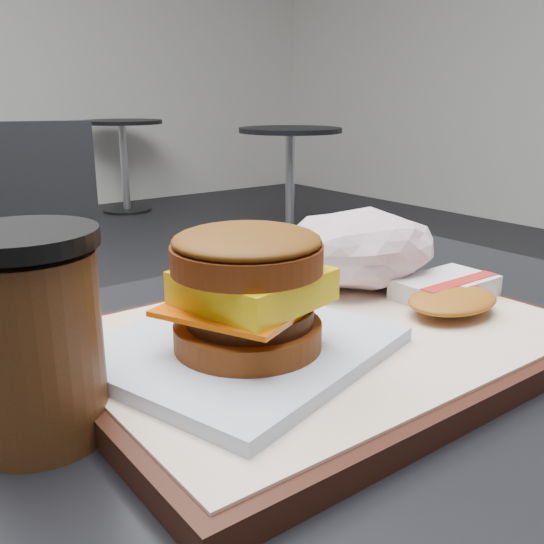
{
  "coord_description": "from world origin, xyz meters",
  "views": [
    {
      "loc": [
        -0.29,
        -0.29,
        0.97
      ],
      "look_at": [
        -0.03,
        0.06,
        0.83
      ],
      "focal_mm": 40.0,
      "sensor_mm": 36.0,
      "label": 1
    }
  ],
  "objects_px": {
    "breakfast_sandwich": "(246,304)",
    "crumpled_wrapper": "(360,248)",
    "serving_tray": "(321,342)",
    "hash_brown": "(448,293)",
    "coffee_cup": "(32,339)"
  },
  "relations": [
    {
      "from": "breakfast_sandwich",
      "to": "crumpled_wrapper",
      "type": "xyz_separation_m",
      "value": [
        0.18,
        0.07,
        -0.0
      ]
    },
    {
      "from": "breakfast_sandwich",
      "to": "hash_brown",
      "type": "height_order",
      "value": "breakfast_sandwich"
    },
    {
      "from": "breakfast_sandwich",
      "to": "crumpled_wrapper",
      "type": "bearing_deg",
      "value": 22.24
    },
    {
      "from": "hash_brown",
      "to": "crumpled_wrapper",
      "type": "relative_size",
      "value": 0.76
    },
    {
      "from": "coffee_cup",
      "to": "crumpled_wrapper",
      "type": "bearing_deg",
      "value": 9.95
    },
    {
      "from": "breakfast_sandwich",
      "to": "coffee_cup",
      "type": "height_order",
      "value": "coffee_cup"
    },
    {
      "from": "crumpled_wrapper",
      "to": "hash_brown",
      "type": "bearing_deg",
      "value": -78.49
    },
    {
      "from": "serving_tray",
      "to": "coffee_cup",
      "type": "height_order",
      "value": "coffee_cup"
    },
    {
      "from": "breakfast_sandwich",
      "to": "crumpled_wrapper",
      "type": "relative_size",
      "value": 1.47
    },
    {
      "from": "breakfast_sandwich",
      "to": "coffee_cup",
      "type": "bearing_deg",
      "value": 171.84
    },
    {
      "from": "serving_tray",
      "to": "breakfast_sandwich",
      "type": "relative_size",
      "value": 1.66
    },
    {
      "from": "breakfast_sandwich",
      "to": "coffee_cup",
      "type": "distance_m",
      "value": 0.14
    },
    {
      "from": "serving_tray",
      "to": "coffee_cup",
      "type": "relative_size",
      "value": 3.05
    },
    {
      "from": "serving_tray",
      "to": "crumpled_wrapper",
      "type": "relative_size",
      "value": 2.43
    },
    {
      "from": "breakfast_sandwich",
      "to": "crumpled_wrapper",
      "type": "distance_m",
      "value": 0.2
    }
  ]
}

